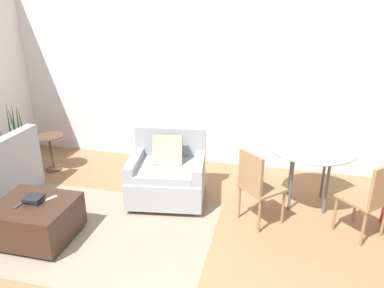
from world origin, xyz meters
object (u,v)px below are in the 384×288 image
potted_plant (20,153)px  dining_table (311,154)px  side_table (50,146)px  dining_chair_near_left (257,183)px  tv_remote_secondary (18,205)px  armchair (168,174)px  tv_remote_primary (50,199)px  book_stack (34,199)px  ottoman (35,219)px  dining_chair_near_right (371,195)px

potted_plant → dining_table: potted_plant is taller
side_table → dining_chair_near_left: 3.22m
side_table → dining_table: 3.75m
tv_remote_secondary → potted_plant: bearing=127.2°
armchair → tv_remote_secondary: size_ratio=7.82×
armchair → dining_chair_near_left: (1.15, -0.31, 0.17)m
armchair → tv_remote_primary: size_ratio=6.44×
book_stack → dining_table: (2.89, 1.44, 0.21)m
armchair → book_stack: size_ratio=4.80×
tv_remote_primary → book_stack: bearing=-142.2°
dining_table → tv_remote_primary: bearing=-154.0°
ottoman → tv_remote_primary: 0.27m
side_table → dining_chair_near_left: (3.13, -0.75, 0.12)m
book_stack → tv_remote_primary: bearing=37.8°
potted_plant → dining_table: (4.28, -0.12, 0.45)m
potted_plant → dining_table: size_ratio=0.98×
dining_table → book_stack: bearing=-153.5°
potted_plant → side_table: potted_plant is taller
tv_remote_primary → tv_remote_secondary: (-0.24, -0.20, 0.00)m
tv_remote_secondary → dining_chair_near_right: 3.73m
side_table → dining_chair_near_right: size_ratio=0.62×
ottoman → tv_remote_primary: bearing=43.7°
potted_plant → dining_chair_near_left: size_ratio=1.16×
dining_chair_near_right → potted_plant: bearing=171.5°
tv_remote_primary → potted_plant: potted_plant is taller
dining_chair_near_left → dining_chair_near_right: bearing=0.0°
dining_chair_near_left → side_table: bearing=166.6°
armchair → tv_remote_primary: (-1.01, -1.05, 0.09)m
armchair → potted_plant: size_ratio=1.01×
ottoman → tv_remote_secondary: 0.25m
ottoman → dining_chair_near_right: size_ratio=0.90×
dining_chair_near_right → dining_chair_near_left: bearing=180.0°
armchair → tv_remote_primary: armchair is taller
side_table → tv_remote_primary: bearing=-57.1°
tv_remote_secondary → dining_chair_near_right: bearing=14.7°
book_stack → dining_chair_near_left: (2.29, 0.84, 0.05)m
ottoman → tv_remote_primary: size_ratio=4.99×
dining_table → dining_chair_near_right: bearing=-45.0°
armchair → ottoman: 1.64m
book_stack → tv_remote_primary: book_stack is taller
tv_remote_primary → potted_plant: (-1.51, 1.47, -0.21)m
armchair → dining_chair_near_left: 1.20m
ottoman → dining_table: size_ratio=0.77×
dining_chair_near_right → armchair: bearing=172.6°
potted_plant → book_stack: bearing=-48.5°
book_stack → side_table: size_ratio=0.39×
dining_table → dining_chair_near_right: (0.60, -0.60, -0.16)m
tv_remote_secondary → potted_plant: (-1.27, 1.67, -0.21)m
armchair → book_stack: armchair is taller
potted_plant → tv_remote_primary: bearing=-44.2°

